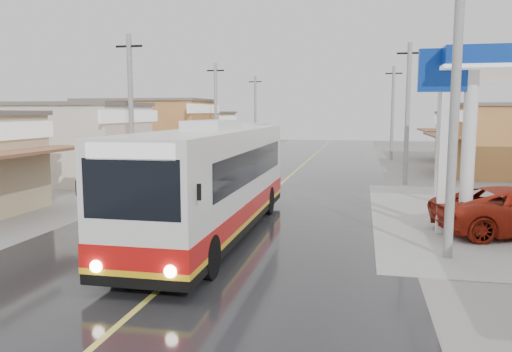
# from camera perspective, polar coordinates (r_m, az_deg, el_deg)

# --- Properties ---
(ground) EXTENTS (120.00, 120.00, 0.00)m
(ground) POSITION_cam_1_polar(r_m,az_deg,el_deg) (15.87, -5.08, -7.81)
(ground) COLOR slate
(ground) RESTS_ON ground
(road) EXTENTS (12.00, 90.00, 0.02)m
(road) POSITION_cam_1_polar(r_m,az_deg,el_deg) (30.26, 3.31, -0.53)
(road) COLOR black
(road) RESTS_ON ground
(centre_line) EXTENTS (0.15, 90.00, 0.01)m
(centre_line) POSITION_cam_1_polar(r_m,az_deg,el_deg) (30.26, 3.31, -0.50)
(centre_line) COLOR #D8CC4C
(centre_line) RESTS_ON road
(shopfronts_left) EXTENTS (11.00, 44.00, 5.20)m
(shopfronts_left) POSITION_cam_1_polar(r_m,az_deg,el_deg) (37.28, -16.10, 0.66)
(shopfronts_left) COLOR tan
(shopfronts_left) RESTS_ON ground
(utility_poles_left) EXTENTS (1.60, 50.00, 8.00)m
(utility_poles_left) POSITION_cam_1_polar(r_m,az_deg,el_deg) (32.99, -8.52, 0.04)
(utility_poles_left) COLOR gray
(utility_poles_left) RESTS_ON ground
(utility_poles_right) EXTENTS (1.60, 36.00, 8.00)m
(utility_poles_right) POSITION_cam_1_polar(r_m,az_deg,el_deg) (30.02, 16.63, -0.91)
(utility_poles_right) COLOR gray
(utility_poles_right) RESTS_ON ground
(coach_bus) EXTENTS (2.91, 12.36, 3.85)m
(coach_bus) POSITION_cam_1_polar(r_m,az_deg,el_deg) (16.66, -4.80, -0.56)
(coach_bus) COLOR silver
(coach_bus) RESTS_ON road
(second_bus) EXTENTS (3.07, 9.92, 3.26)m
(second_bus) POSITION_cam_1_polar(r_m,az_deg,el_deg) (35.13, -2.52, 3.42)
(second_bus) COLOR silver
(second_bus) RESTS_ON road
(cyclist) EXTENTS (0.82, 2.09, 2.22)m
(cyclist) POSITION_cam_1_polar(r_m,az_deg,el_deg) (24.18, -6.22, -0.82)
(cyclist) COLOR black
(cyclist) RESTS_ON ground
(tricycle_near) EXTENTS (1.95, 2.37, 1.76)m
(tricycle_near) POSITION_cam_1_polar(r_m,az_deg,el_deg) (30.22, -11.13, 1.24)
(tricycle_near) COLOR #26262D
(tricycle_near) RESTS_ON ground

